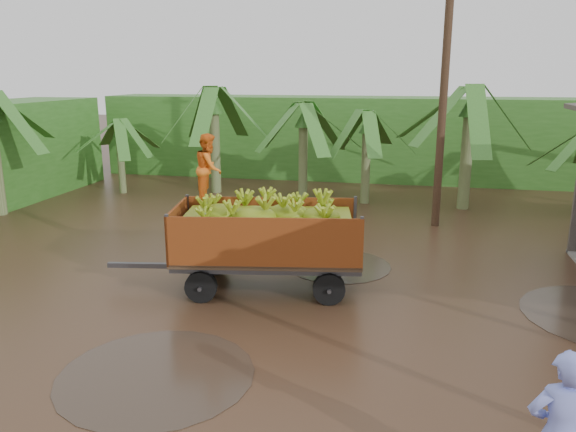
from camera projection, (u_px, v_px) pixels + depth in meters
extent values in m
plane|color=black|center=(357.00, 333.00, 10.26)|extent=(100.00, 100.00, 0.00)
cube|color=#2D661E|center=(346.00, 137.00, 25.38)|extent=(22.00, 3.00, 3.60)
cube|color=#47474C|center=(143.00, 265.00, 12.44)|extent=(1.58, 0.36, 0.11)
imported|color=orange|center=(209.00, 168.00, 12.25)|extent=(0.70, 0.83, 1.51)
cylinder|color=#47301E|center=(444.00, 90.00, 16.53)|extent=(0.24, 0.24, 8.25)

